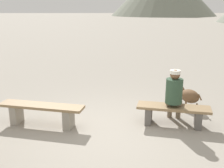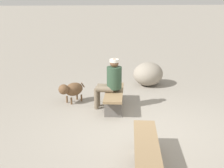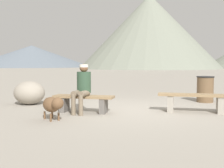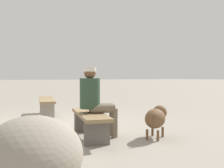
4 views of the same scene
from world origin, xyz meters
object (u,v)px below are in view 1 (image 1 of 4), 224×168
at_px(seated_person, 174,93).
at_px(dog, 187,95).
at_px(bench_right, 173,112).
at_px(bench_left, 42,111).

bearing_deg(seated_person, dog, 76.35).
height_order(seated_person, dog, seated_person).
bearing_deg(bench_right, bench_left, -167.02).
bearing_deg(bench_right, dog, 73.01).
distance_m(bench_left, seated_person, 2.88).
relative_size(bench_left, dog, 2.69).
bearing_deg(dog, bench_left, 70.06).
height_order(bench_left, seated_person, seated_person).
distance_m(bench_left, dog, 3.55).
bearing_deg(bench_left, dog, 29.33).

